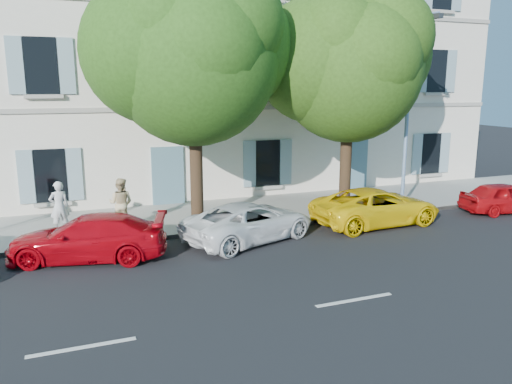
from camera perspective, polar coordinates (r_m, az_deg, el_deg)
name	(u,v)px	position (r m, az deg, el deg)	size (l,w,h in m)	color
ground	(284,249)	(15.37, 3.20, -6.52)	(90.00, 90.00, 0.00)	black
sidewalk	(237,213)	(19.32, -2.21, -2.41)	(36.00, 4.50, 0.15)	#A09E96
kerb	(257,227)	(17.35, 0.11, -4.05)	(36.00, 0.16, 0.16)	#9E998E
building	(196,62)	(24.26, -6.88, 14.55)	(28.00, 7.00, 12.00)	silver
car_red_coupe	(88,238)	(15.06, -18.68, -4.98)	(1.80, 4.43, 1.29)	#B1050F
car_white_coupe	(249,222)	(16.01, -0.77, -3.41)	(2.07, 4.48, 1.25)	white
car_yellow_supercar	(376,207)	(18.37, 13.57, -1.62)	(2.19, 4.74, 1.32)	yellow
car_red_hatchback	(506,197)	(21.89, 26.64, -0.56)	(1.43, 3.55, 1.21)	#B20B0F
tree_left	(194,61)	(16.80, -7.14, 14.62)	(5.54, 5.54, 8.58)	#3A2819
tree_right	(349,70)	(19.24, 10.59, 13.58)	(5.39, 5.39, 8.31)	#3A2819
street_lamp	(410,102)	(20.37, 17.23, 9.84)	(0.33, 1.57, 7.32)	#7293BF
pedestrian_a	(59,207)	(17.60, -21.57, -1.58)	(0.62, 0.41, 1.71)	silver
pedestrian_b	(121,203)	(17.40, -15.19, -1.26)	(0.84, 0.65, 1.73)	#D1B786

